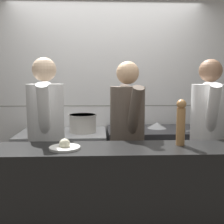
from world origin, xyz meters
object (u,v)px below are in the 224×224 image
(mixing_bowl_steel, at_px, (157,125))
(chef_line, at_px, (207,135))
(chefs_knife, at_px, (187,131))
(chef_sous, at_px, (127,137))
(oven_range, at_px, (64,166))
(plated_dish_main, at_px, (65,146))
(sauce_pot, at_px, (83,123))
(stock_pot, at_px, (42,126))
(pepper_mill, at_px, (181,121))
(chef_head_cook, at_px, (46,137))

(mixing_bowl_steel, distance_m, chef_line, 0.75)
(chefs_knife, distance_m, chef_sous, 0.86)
(oven_range, distance_m, plated_dish_main, 1.30)
(sauce_pot, height_order, mixing_bowl_steel, sauce_pot)
(mixing_bowl_steel, xyz_separation_m, chef_sous, (-0.44, -0.65, 0.00))
(stock_pot, bearing_deg, plated_dish_main, -69.79)
(pepper_mill, height_order, chef_sous, chef_sous)
(sauce_pot, bearing_deg, oven_range, 178.97)
(oven_range, distance_m, sauce_pot, 0.60)
(stock_pot, bearing_deg, chef_line, -18.36)
(chef_head_cook, xyz_separation_m, chef_sous, (0.79, 0.05, -0.02))
(mixing_bowl_steel, relative_size, chef_sous, 0.14)
(sauce_pot, xyz_separation_m, chef_line, (1.30, -0.58, -0.03))
(oven_range, relative_size, pepper_mill, 2.78)
(oven_range, relative_size, chefs_knife, 3.06)
(plated_dish_main, bearing_deg, chef_sous, 46.31)
(stock_pot, xyz_separation_m, chef_head_cook, (0.18, -0.65, 0.01))
(pepper_mill, xyz_separation_m, chef_sous, (-0.39, 0.48, -0.23))
(chef_sous, bearing_deg, mixing_bowl_steel, 44.46)
(chefs_knife, bearing_deg, chef_head_cook, -163.04)
(mixing_bowl_steel, height_order, chef_head_cook, chef_head_cook)
(oven_range, bearing_deg, sauce_pot, -1.03)
(pepper_mill, bearing_deg, stock_pot, 141.38)
(stock_pot, relative_size, sauce_pot, 0.69)
(mixing_bowl_steel, relative_size, chef_line, 0.14)
(mixing_bowl_steel, xyz_separation_m, chef_head_cook, (-1.23, -0.69, 0.02))
(sauce_pot, xyz_separation_m, plated_dish_main, (-0.06, -1.16, 0.01))
(stock_pot, height_order, chef_sous, chef_sous)
(mixing_bowl_steel, bearing_deg, sauce_pot, -176.39)
(oven_range, bearing_deg, plated_dish_main, -81.07)
(chef_sous, bearing_deg, chefs_knife, 17.98)
(chef_head_cook, relative_size, chef_sous, 1.02)
(pepper_mill, xyz_separation_m, chef_head_cook, (-1.18, 0.44, -0.22))
(stock_pot, xyz_separation_m, mixing_bowl_steel, (1.41, 0.05, -0.01))
(chefs_knife, bearing_deg, stock_pot, 174.05)
(plated_dish_main, xyz_separation_m, chef_line, (1.36, 0.58, -0.04))
(oven_range, xyz_separation_m, sauce_pot, (0.24, -0.00, 0.55))
(stock_pot, height_order, chefs_knife, stock_pot)
(plated_dish_main, xyz_separation_m, chef_sous, (0.54, 0.57, -0.06))
(chef_line, bearing_deg, oven_range, 172.89)
(plated_dish_main, bearing_deg, chef_head_cook, 115.41)
(oven_range, distance_m, chef_line, 1.73)
(plated_dish_main, bearing_deg, chefs_knife, 37.54)
(sauce_pot, height_order, chef_head_cook, chef_head_cook)
(pepper_mill, height_order, chef_head_cook, chef_head_cook)
(mixing_bowl_steel, xyz_separation_m, chef_line, (0.38, -0.64, 0.01))
(sauce_pot, relative_size, chefs_knife, 1.00)
(stock_pot, relative_size, pepper_mill, 0.62)
(chef_head_cook, bearing_deg, sauce_pot, 56.24)
(sauce_pot, height_order, chef_line, chef_line)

